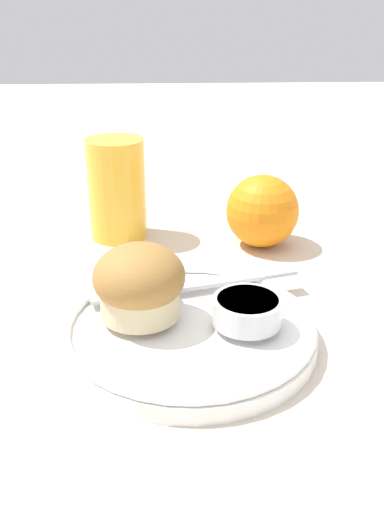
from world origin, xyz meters
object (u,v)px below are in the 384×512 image
at_px(muffin, 139,283).
at_px(orange_fruit, 262,211).
at_px(butter_knife, 195,284).
at_px(juice_glass, 117,189).

distance_m(muffin, orange_fruit, 0.23).
xyz_separation_m(butter_knife, orange_fruit, (0.08, 0.14, 0.02)).
bearing_deg(butter_knife, orange_fruit, 43.97).
height_order(butter_knife, juice_glass, juice_glass).
xyz_separation_m(muffin, butter_knife, (0.05, 0.05, -0.03)).
relative_size(muffin, juice_glass, 0.65).
bearing_deg(muffin, juice_glass, 98.69).
relative_size(butter_knife, juice_glass, 1.67).
bearing_deg(orange_fruit, juice_glass, 168.33).
bearing_deg(juice_glass, orange_fruit, -11.67).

